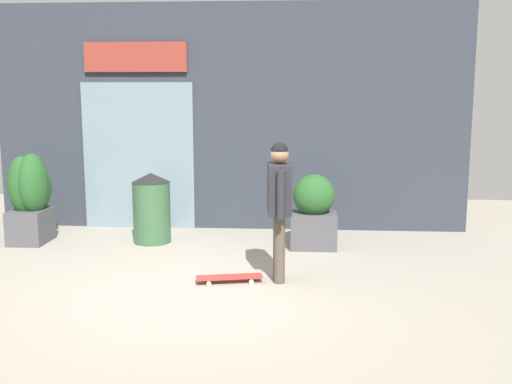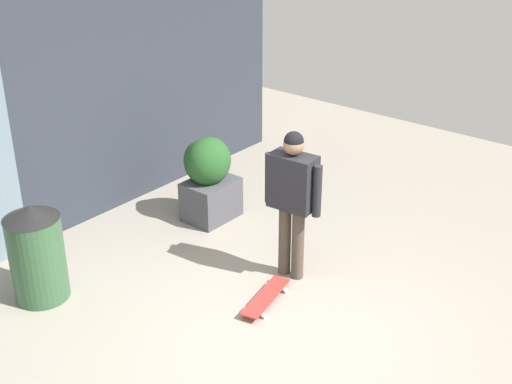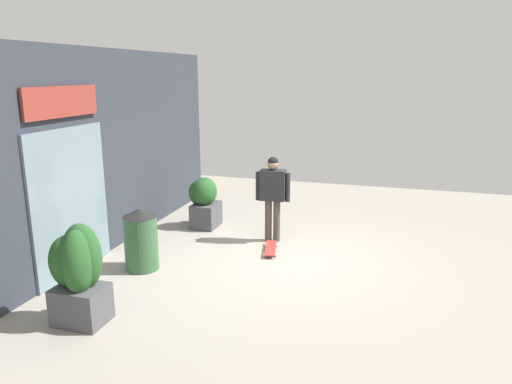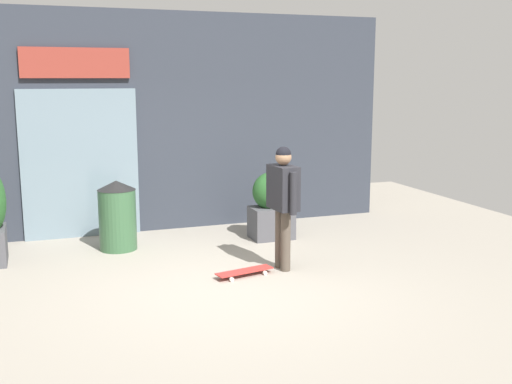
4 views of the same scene
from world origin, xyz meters
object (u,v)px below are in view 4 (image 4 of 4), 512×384
Objects in this scene: skateboarder at (283,195)px; trash_bin at (117,215)px; skateboard at (244,271)px; planter_box_right at (270,203)px.

skateboarder is 1.58× the size of trash_bin.
planter_box_right reaches higher than skateboard.
trash_bin is (-1.91, 1.70, -0.48)m from skateboarder.
planter_box_right is 1.02× the size of trash_bin.
skateboarder is 1.55× the size of planter_box_right.
skateboarder is 1.10m from skateboard.
skateboarder is at bearing -41.73° from trash_bin.
skateboard is 2.30m from trash_bin.
skateboard is at bearing 6.64° from skateboarder.
skateboard is at bearing -53.63° from trash_bin.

